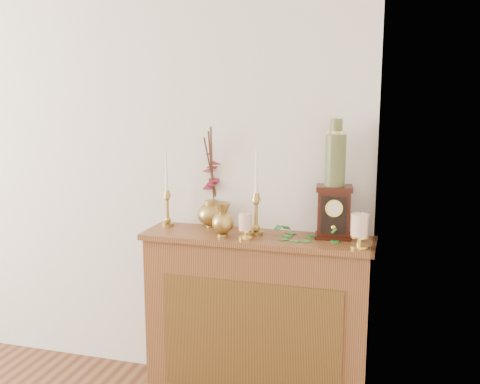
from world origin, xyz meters
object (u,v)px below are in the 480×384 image
(candlestick_center, at_px, (256,207))
(ginger_jar, at_px, (213,181))
(bud_vase, at_px, (223,220))
(candlestick_left, at_px, (167,202))
(mantel_clock, at_px, (334,213))
(ceramic_vase, at_px, (335,156))

(candlestick_center, bearing_deg, ginger_jar, 153.95)
(candlestick_center, height_order, bud_vase, candlestick_center)
(bud_vase, xyz_separation_m, ginger_jar, (-0.14, 0.24, 0.16))
(candlestick_left, xyz_separation_m, ginger_jar, (0.24, 0.09, 0.12))
(candlestick_center, distance_m, mantel_clock, 0.41)
(bud_vase, relative_size, ginger_jar, 0.32)
(mantel_clock, distance_m, ceramic_vase, 0.30)
(bud_vase, distance_m, mantel_clock, 0.58)
(ginger_jar, height_order, ceramic_vase, ceramic_vase)
(bud_vase, xyz_separation_m, ceramic_vase, (0.56, 0.15, 0.34))
(candlestick_left, relative_size, ginger_jar, 0.74)
(bud_vase, relative_size, mantel_clock, 0.66)
(ginger_jar, height_order, mantel_clock, ginger_jar)
(candlestick_center, bearing_deg, bud_vase, -148.06)
(ginger_jar, distance_m, ceramic_vase, 0.72)
(ginger_jar, bearing_deg, mantel_clock, -7.47)
(candlestick_left, bearing_deg, ceramic_vase, 0.30)
(candlestick_left, distance_m, ginger_jar, 0.28)
(mantel_clock, xyz_separation_m, ceramic_vase, (-0.00, 0.00, 0.30))
(bud_vase, distance_m, ginger_jar, 0.32)
(candlestick_left, distance_m, candlestick_center, 0.53)
(ceramic_vase, bearing_deg, candlestick_center, -172.40)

